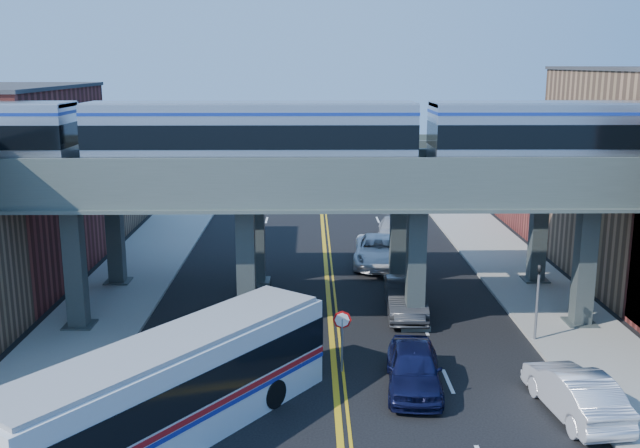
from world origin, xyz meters
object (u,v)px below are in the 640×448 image
object	(u,v)px
car_lane_a	(414,368)
stop_sign	(342,331)
car_lane_c	(378,251)
car_parked_curb	(575,392)
car_lane_d	(392,229)
car_lane_b	(406,298)
transit_bus	(172,390)
traffic_signal	(538,294)
transit_train	(252,135)

from	to	relation	value
car_lane_a	stop_sign	bearing A→B (deg)	154.06
stop_sign	car_lane_c	bearing A→B (deg)	79.39
car_parked_curb	car_lane_d	bearing A→B (deg)	-89.41
car_lane_b	transit_bus	bearing A→B (deg)	-125.34
stop_sign	car_lane_c	world-z (taller)	stop_sign
car_lane_b	car_lane_d	size ratio (longest dim) A/B	1.09
transit_bus	car_lane_b	size ratio (longest dim) A/B	2.25
car_lane_a	car_lane_b	world-z (taller)	car_lane_b
traffic_signal	car_lane_d	distance (m)	20.31
car_lane_b	car_parked_curb	xyz separation A→B (m)	(4.70, -10.54, -0.02)
car_lane_a	car_lane_d	world-z (taller)	car_lane_a
car_lane_d	car_parked_curb	world-z (taller)	car_parked_curb
car_lane_b	car_lane_d	distance (m)	16.09
transit_train	car_lane_a	world-z (taller)	transit_train
car_lane_c	car_lane_a	bearing A→B (deg)	-85.02
car_lane_b	car_parked_curb	bearing A→B (deg)	-63.15
car_lane_a	car_lane_d	xyz separation A→B (m)	(1.95, 24.44, -0.16)
traffic_signal	car_lane_c	world-z (taller)	traffic_signal
transit_train	car_lane_c	bearing A→B (deg)	57.89
car_lane_d	car_lane_c	bearing A→B (deg)	-96.49
car_lane_b	car_lane_c	bearing A→B (deg)	95.98
transit_train	car_lane_d	size ratio (longest dim) A/B	9.23
transit_bus	car_parked_curb	distance (m)	14.20
transit_train	car_lane_a	bearing A→B (deg)	-45.14
car_lane_a	car_lane_c	world-z (taller)	car_lane_c
car_lane_c	car_lane_b	bearing A→B (deg)	-80.96
car_lane_b	car_lane_c	xyz separation A→B (m)	(-0.51, 9.23, -0.01)
transit_train	car_lane_b	world-z (taller)	transit_train
stop_sign	traffic_signal	bearing A→B (deg)	18.63
car_lane_b	car_lane_d	world-z (taller)	car_lane_b
transit_train	car_lane_a	size ratio (longest dim) A/B	8.90
transit_train	car_parked_curb	world-z (taller)	transit_train
transit_train	stop_sign	bearing A→B (deg)	-52.07
traffic_signal	transit_train	bearing A→B (deg)	171.12
car_lane_a	car_lane_b	bearing A→B (deg)	89.89
car_lane_c	car_lane_d	distance (m)	7.03
traffic_signal	car_lane_b	distance (m)	6.72
transit_train	stop_sign	world-z (taller)	transit_train
car_lane_a	car_parked_curb	size ratio (longest dim) A/B	0.97
traffic_signal	car_lane_d	size ratio (longest dim) A/B	0.83
stop_sign	car_lane_b	distance (m)	7.65
car_lane_c	car_parked_curb	world-z (taller)	car_lane_c
car_lane_c	car_parked_curb	size ratio (longest dim) A/B	1.21
transit_bus	car_parked_curb	xyz separation A→B (m)	(14.10, 1.42, -0.87)
traffic_signal	transit_bus	distance (m)	16.94
stop_sign	car_parked_curb	xyz separation A→B (m)	(8.20, -3.80, -0.89)
car_parked_curb	stop_sign	bearing A→B (deg)	-31.84
car_parked_curb	transit_train	bearing A→B (deg)	-43.01
stop_sign	transit_train	bearing A→B (deg)	127.93
stop_sign	car_lane_b	bearing A→B (deg)	62.58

